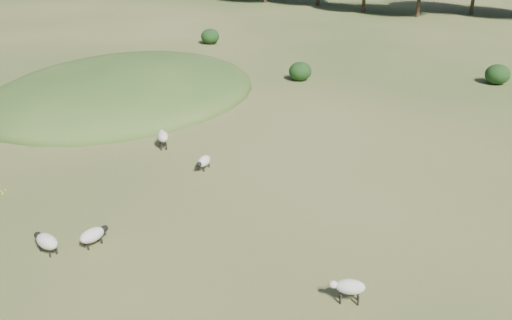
{
  "coord_description": "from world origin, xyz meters",
  "views": [
    {
      "loc": [
        12.62,
        -16.4,
        10.82
      ],
      "look_at": [
        2.0,
        4.0,
        1.0
      ],
      "focal_mm": 40.0,
      "sensor_mm": 36.0,
      "label": 1
    }
  ],
  "objects": [
    {
      "name": "ground",
      "position": [
        0.0,
        20.0,
        0.0
      ],
      "size": [
        160.0,
        160.0,
        0.0
      ],
      "primitive_type": "plane",
      "color": "#2F5219",
      "rests_on": "ground"
    },
    {
      "name": "mound",
      "position": [
        -12.0,
        12.0,
        0.0
      ],
      "size": [
        16.0,
        20.0,
        4.0
      ],
      "primitive_type": "ellipsoid",
      "color": "#33561E",
      "rests_on": "ground"
    },
    {
      "name": "shrubs",
      "position": [
        -2.86,
        25.18,
        0.69
      ],
      "size": [
        26.86,
        9.65,
        1.4
      ],
      "color": "black",
      "rests_on": "ground"
    },
    {
      "name": "sheep_1",
      "position": [
        -0.64,
        -3.5,
        0.43
      ],
      "size": [
        0.71,
        1.21,
        0.67
      ],
      "rotation": [
        0.0,
        0.0,
        1.36
      ],
      "color": "beige",
      "rests_on": "ground"
    },
    {
      "name": "sheep_2",
      "position": [
        -0.72,
        3.97,
        0.41
      ],
      "size": [
        0.58,
        1.14,
        0.64
      ],
      "rotation": [
        0.0,
        0.0,
        4.81
      ],
      "color": "beige",
      "rests_on": "ground"
    },
    {
      "name": "sheep_3",
      "position": [
        -1.74,
        -4.6,
        0.45
      ],
      "size": [
        1.28,
        0.73,
        0.71
      ],
      "rotation": [
        0.0,
        0.0,
        2.94
      ],
      "color": "beige",
      "rests_on": "ground"
    },
    {
      "name": "sheep_4",
      "position": [
        8.51,
        -2.43,
        0.56
      ],
      "size": [
        1.15,
        0.76,
        0.8
      ],
      "rotation": [
        0.0,
        0.0,
        3.49
      ],
      "color": "beige",
      "rests_on": "ground"
    },
    {
      "name": "sheep_5",
      "position": [
        -4.0,
        5.3,
        0.62
      ],
      "size": [
        1.09,
        1.17,
        0.88
      ],
      "rotation": [
        0.0,
        0.0,
        2.29
      ],
      "color": "beige",
      "rests_on": "ground"
    }
  ]
}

